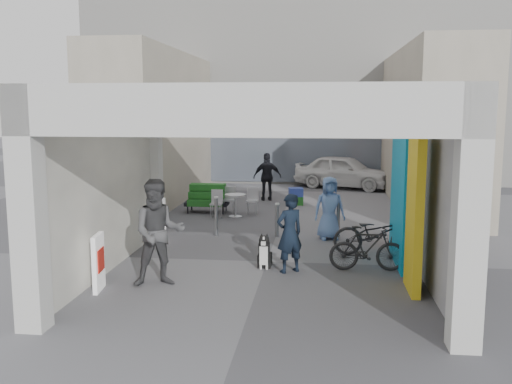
# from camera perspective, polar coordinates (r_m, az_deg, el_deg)

# --- Properties ---
(ground) EXTENTS (90.00, 90.00, 0.00)m
(ground) POSITION_cam_1_polar(r_m,az_deg,el_deg) (11.95, 1.10, -6.97)
(ground) COLOR #5D5D62
(ground) RESTS_ON ground
(arcade_canopy) EXTENTS (6.40, 6.45, 6.40)m
(arcade_canopy) POSITION_cam_1_polar(r_m,az_deg,el_deg) (10.69, 3.60, 3.73)
(arcade_canopy) COLOR #B8B7B3
(arcade_canopy) RESTS_ON ground
(far_building) EXTENTS (18.00, 4.08, 8.00)m
(far_building) POSITION_cam_1_polar(r_m,az_deg,el_deg) (25.49, 4.16, 10.31)
(far_building) COLOR silver
(far_building) RESTS_ON ground
(plaza_bldg_left) EXTENTS (2.00, 9.00, 5.00)m
(plaza_bldg_left) POSITION_cam_1_polar(r_m,az_deg,el_deg) (19.78, -9.93, 6.40)
(plaza_bldg_left) COLOR #AAA08D
(plaza_bldg_left) RESTS_ON ground
(plaza_bldg_right) EXTENTS (2.00, 9.00, 5.00)m
(plaza_bldg_right) POSITION_cam_1_polar(r_m,az_deg,el_deg) (19.28, 16.84, 6.12)
(plaza_bldg_right) COLOR #AAA08D
(plaza_bldg_right) RESTS_ON ground
(bollard_left) EXTENTS (0.09, 0.09, 0.98)m
(bollard_left) POSITION_cam_1_polar(r_m,az_deg,el_deg) (14.17, -3.99, -2.49)
(bollard_left) COLOR gray
(bollard_left) RESTS_ON ground
(bollard_center) EXTENTS (0.09, 0.09, 0.82)m
(bollard_center) POSITION_cam_1_polar(r_m,az_deg,el_deg) (14.13, 2.12, -2.83)
(bollard_center) COLOR gray
(bollard_center) RESTS_ON ground
(bollard_right) EXTENTS (0.09, 0.09, 0.94)m
(bollard_right) POSITION_cam_1_polar(r_m,az_deg,el_deg) (14.04, 8.22, -2.75)
(bollard_right) COLOR gray
(bollard_right) RESTS_ON ground
(advert_board_near) EXTENTS (0.15, 0.56, 1.00)m
(advert_board_near) POSITION_cam_1_polar(r_m,az_deg,el_deg) (10.38, -15.47, -6.79)
(advert_board_near) COLOR white
(advert_board_near) RESTS_ON ground
(advert_board_far) EXTENTS (0.18, 0.56, 1.00)m
(advert_board_far) POSITION_cam_1_polar(r_m,az_deg,el_deg) (13.86, -9.64, -2.76)
(advert_board_far) COLOR white
(advert_board_far) RESTS_ON ground
(cafe_set) EXTENTS (1.32, 1.06, 0.80)m
(cafe_set) POSITION_cam_1_polar(r_m,az_deg,el_deg) (16.93, -2.30, -1.37)
(cafe_set) COLOR #B4B4BA
(cafe_set) RESTS_ON ground
(produce_stand) EXTENTS (1.30, 0.70, 0.85)m
(produce_stand) POSITION_cam_1_polar(r_m,az_deg,el_deg) (17.42, -4.93, -0.93)
(produce_stand) COLOR black
(produce_stand) RESTS_ON ground
(crate_stack) EXTENTS (0.50, 0.42, 0.56)m
(crate_stack) POSITION_cam_1_polar(r_m,az_deg,el_deg) (18.71, 4.00, -0.44)
(crate_stack) COLOR #195418
(crate_stack) RESTS_ON ground
(border_collie) EXTENTS (0.26, 0.51, 0.71)m
(border_collie) POSITION_cam_1_polar(r_m,az_deg,el_deg) (11.45, 0.85, -6.20)
(border_collie) COLOR black
(border_collie) RESTS_ON ground
(man_with_dog) EXTENTS (0.67, 0.63, 1.55)m
(man_with_dog) POSITION_cam_1_polar(r_m,az_deg,el_deg) (11.04, 3.37, -4.14)
(man_with_dog) COLOR black
(man_with_dog) RESTS_ON ground
(man_back_turned) EXTENTS (1.12, 0.99, 1.93)m
(man_back_turned) POSITION_cam_1_polar(r_m,az_deg,el_deg) (10.34, -9.71, -4.03)
(man_back_turned) COLOR #424345
(man_back_turned) RESTS_ON ground
(man_elderly) EXTENTS (0.83, 0.63, 1.53)m
(man_elderly) POSITION_cam_1_polar(r_m,az_deg,el_deg) (13.89, 7.35, -1.60)
(man_elderly) COLOR #6284BF
(man_elderly) RESTS_ON ground
(man_crates) EXTENTS (1.02, 0.59, 1.63)m
(man_crates) POSITION_cam_1_polar(r_m,az_deg,el_deg) (19.50, 1.14, 1.53)
(man_crates) COLOR black
(man_crates) RESTS_ON ground
(bicycle_front) EXTENTS (1.85, 0.68, 0.96)m
(bicycle_front) POSITION_cam_1_polar(r_m,az_deg,el_deg) (12.59, 11.95, -4.09)
(bicycle_front) COLOR black
(bicycle_front) RESTS_ON ground
(bicycle_rear) EXTENTS (1.50, 0.49, 0.89)m
(bicycle_rear) POSITION_cam_1_polar(r_m,az_deg,el_deg) (11.41, 11.08, -5.56)
(bicycle_rear) COLOR black
(bicycle_rear) RESTS_ON ground
(white_van) EXTENTS (4.15, 2.81, 1.31)m
(white_van) POSITION_cam_1_polar(r_m,az_deg,el_deg) (22.78, 8.78, 2.05)
(white_van) COLOR silver
(white_van) RESTS_ON ground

